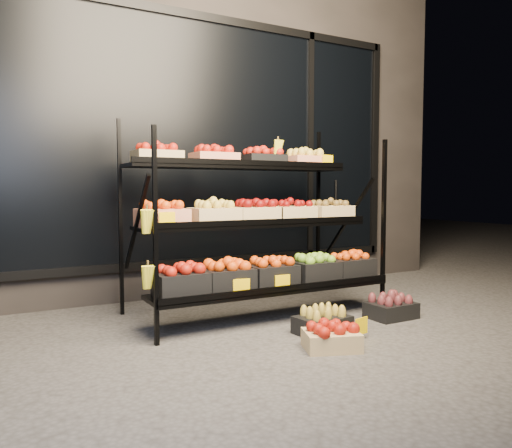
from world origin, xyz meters
TOP-DOWN VIEW (x-y plane):
  - ground at (0.00, 0.00)m, footprint 24.00×24.00m
  - building at (0.00, 2.59)m, footprint 6.00×2.08m
  - display_rack at (-0.01, 0.60)m, footprint 2.18×1.02m
  - tag_floor_b at (0.29, -0.40)m, footprint 0.13×0.01m
  - floor_crate_midleft at (0.14, -0.14)m, footprint 0.42×0.33m
  - floor_crate_midright at (-0.03, -0.47)m, footprint 0.43×0.37m
  - floor_crate_right at (0.91, -0.05)m, footprint 0.38×0.28m

SIDE VIEW (x-z plane):
  - ground at x=0.00m, z-range 0.00..0.00m
  - tag_floor_b at x=0.29m, z-range 0.00..0.12m
  - floor_crate_midright at x=-0.03m, z-range -0.01..0.18m
  - floor_crate_right at x=0.91m, z-range -0.01..0.19m
  - floor_crate_midleft at x=0.14m, z-range -0.01..0.19m
  - display_rack at x=-0.01m, z-range -0.04..1.62m
  - building at x=0.00m, z-range 0.00..3.50m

